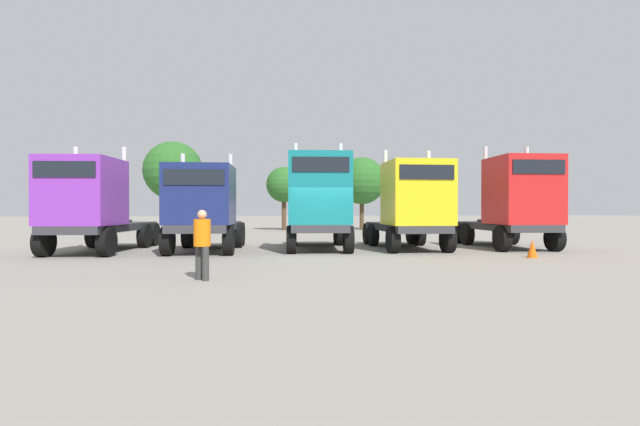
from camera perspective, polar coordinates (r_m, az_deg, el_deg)
The scene contains 11 objects.
ground at distance 16.72m, azimuth 0.29°, elevation -5.35°, with size 200.00×200.00×0.00m, color gray.
semi_truck_purple at distance 19.27m, azimuth -27.06°, elevation 0.99°, with size 3.31×6.41×4.19m.
semi_truck_navy at distance 18.13m, azimuth -14.55°, elevation 0.71°, with size 3.00×5.95×3.95m.
semi_truck_teal at distance 18.31m, azimuth -0.16°, elevation 1.42°, with size 3.23×6.45×4.48m.
semi_truck_yellow at distance 18.89m, azimuth 11.63°, elevation 1.03°, with size 2.86×5.92×4.21m.
semi_truck_red at distance 20.80m, azimuth 23.54°, elevation 1.31°, with size 3.00×6.03×4.46m.
visitor_in_hivis at distance 11.11m, azimuth -14.73°, elevation -3.28°, with size 0.56×0.56×1.68m.
traffic_cone_near at distance 17.42m, azimuth 25.33°, elevation -4.11°, with size 0.36×0.36×0.64m, color #F2590C.
oak_far_left at distance 33.83m, azimuth -18.12°, elevation 5.10°, with size 4.15×4.15×6.53m.
oak_far_centre at distance 36.52m, azimuth -4.60°, elevation 3.57°, with size 2.86×2.86×5.14m.
oak_far_right at distance 37.66m, azimuth 5.33°, elevation 4.06°, with size 3.92×3.92×6.03m.
Camera 1 is at (-2.77, -16.41, 1.70)m, focal length 25.22 mm.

